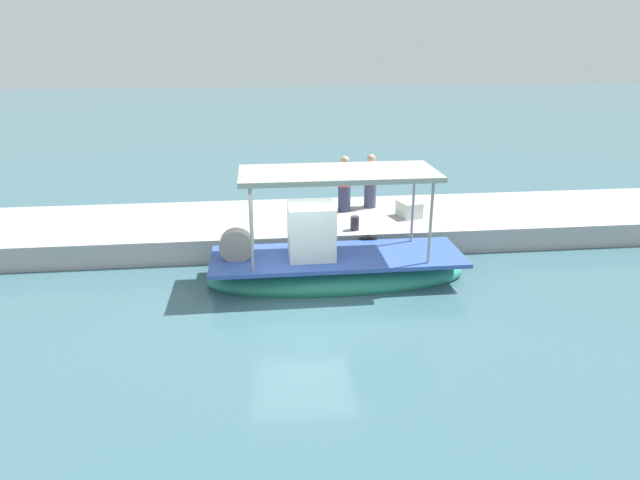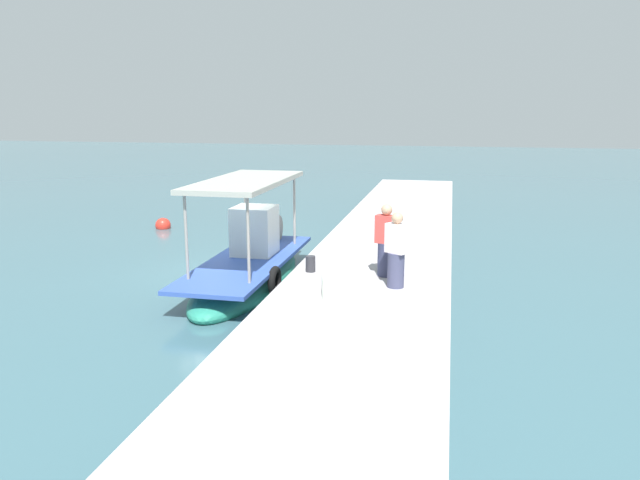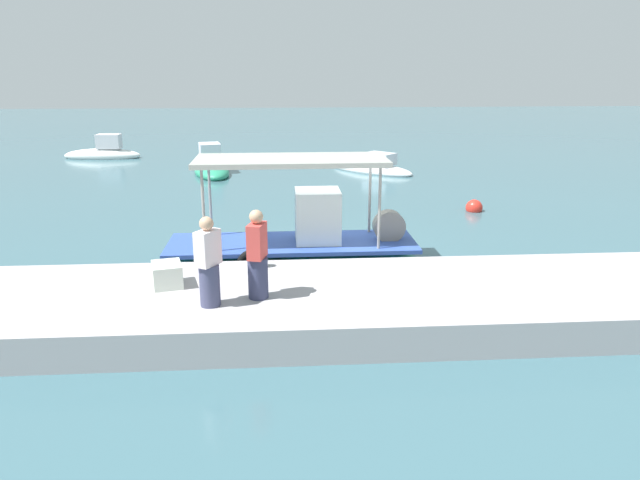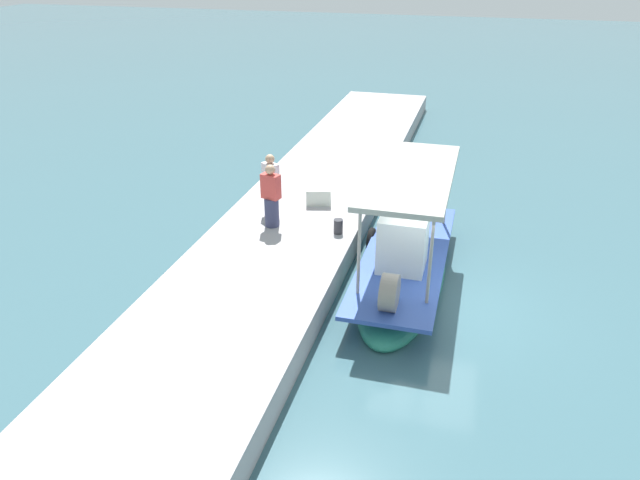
% 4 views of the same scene
% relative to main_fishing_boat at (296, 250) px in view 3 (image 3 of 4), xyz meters
% --- Properties ---
extents(ground_plane, '(120.00, 120.00, 0.00)m').
position_rel_main_fishing_boat_xyz_m(ground_plane, '(0.88, 0.82, -0.47)').
color(ground_plane, '#3B616B').
extents(dock_quay, '(36.00, 3.82, 0.67)m').
position_rel_main_fishing_boat_xyz_m(dock_quay, '(0.88, -3.32, -0.13)').
color(dock_quay, '#A8A3A6').
rests_on(dock_quay, ground_plane).
extents(main_fishing_boat, '(6.45, 2.10, 3.14)m').
position_rel_main_fishing_boat_xyz_m(main_fishing_boat, '(0.00, 0.00, 0.00)').
color(main_fishing_boat, '#29886E').
rests_on(main_fishing_boat, ground_plane).
extents(fisherman_near_bollard, '(0.47, 0.54, 1.72)m').
position_rel_main_fishing_boat_xyz_m(fisherman_near_bollard, '(-0.83, -3.69, 0.98)').
color(fisherman_near_bollard, '#333755').
rests_on(fisherman_near_bollard, dock_quay).
extents(fisherman_by_crate, '(0.52, 0.54, 1.69)m').
position_rel_main_fishing_boat_xyz_m(fisherman_by_crate, '(-1.70, -4.01, 0.97)').
color(fisherman_by_crate, '#414463').
rests_on(fisherman_by_crate, dock_quay).
extents(mooring_bollard, '(0.24, 0.24, 0.39)m').
position_rel_main_fishing_boat_xyz_m(mooring_bollard, '(-0.85, -1.87, 0.40)').
color(mooring_bollard, '#2D2D33').
rests_on(mooring_bollard, dock_quay).
extents(cargo_crate, '(0.72, 0.82, 0.46)m').
position_rel_main_fishing_boat_xyz_m(cargo_crate, '(-2.67, -2.90, 0.43)').
color(cargo_crate, silver).
rests_on(cargo_crate, dock_quay).
extents(marker_buoy, '(0.59, 0.59, 0.59)m').
position_rel_main_fishing_boat_xyz_m(marker_buoy, '(6.47, 5.72, -0.35)').
color(marker_buoy, red).
rests_on(marker_buoy, ground_plane).
extents(moored_boat_near, '(4.33, 4.28, 1.20)m').
position_rel_main_fishing_boat_xyz_m(moored_boat_near, '(4.18, 14.10, -0.31)').
color(moored_boat_near, silver).
rests_on(moored_boat_near, ground_plane).
extents(moored_boat_mid, '(4.23, 1.43, 1.57)m').
position_rel_main_fishing_boat_xyz_m(moored_boat_mid, '(-10.03, 19.55, -0.21)').
color(moored_boat_mid, white).
rests_on(moored_boat_mid, ground_plane).
extents(moored_boat_far, '(2.35, 4.20, 1.66)m').
position_rel_main_fishing_boat_xyz_m(moored_boat_far, '(-3.54, 14.00, -0.19)').
color(moored_boat_far, '#2C946C').
rests_on(moored_boat_far, ground_plane).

